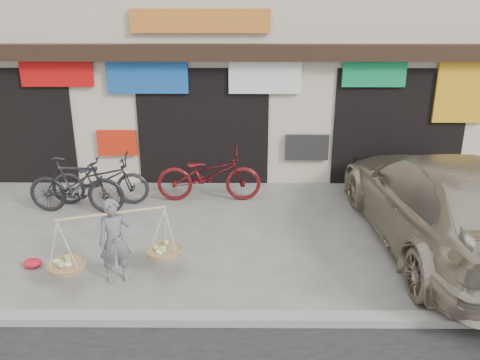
{
  "coord_description": "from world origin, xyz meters",
  "views": [
    {
      "loc": [
        0.92,
        -7.87,
        4.26
      ],
      "look_at": [
        0.87,
        0.9,
        1.02
      ],
      "focal_mm": 38.0,
      "sensor_mm": 36.0,
      "label": 1
    }
  ],
  "objects_px": {
    "bike_0": "(100,180)",
    "bike_2": "(209,175)",
    "street_vendor": "(115,245)",
    "suv": "(444,202)",
    "bike_1": "(76,185)"
  },
  "relations": [
    {
      "from": "bike_0",
      "to": "bike_2",
      "type": "relative_size",
      "value": 0.92
    },
    {
      "from": "bike_1",
      "to": "bike_0",
      "type": "bearing_deg",
      "value": -32.44
    },
    {
      "from": "street_vendor",
      "to": "bike_2",
      "type": "xyz_separation_m",
      "value": [
        1.23,
        3.31,
        -0.03
      ]
    },
    {
      "from": "bike_1",
      "to": "suv",
      "type": "relative_size",
      "value": 0.33
    },
    {
      "from": "bike_2",
      "to": "bike_1",
      "type": "bearing_deg",
      "value": 103.35
    },
    {
      "from": "bike_2",
      "to": "suv",
      "type": "distance_m",
      "value": 4.74
    },
    {
      "from": "street_vendor",
      "to": "bike_0",
      "type": "height_order",
      "value": "street_vendor"
    },
    {
      "from": "bike_1",
      "to": "bike_2",
      "type": "relative_size",
      "value": 0.89
    },
    {
      "from": "suv",
      "to": "bike_2",
      "type": "bearing_deg",
      "value": -29.52
    },
    {
      "from": "bike_0",
      "to": "suv",
      "type": "bearing_deg",
      "value": -106.94
    },
    {
      "from": "bike_0",
      "to": "suv",
      "type": "xyz_separation_m",
      "value": [
        6.53,
        -1.89,
        0.3
      ]
    },
    {
      "from": "bike_0",
      "to": "suv",
      "type": "relative_size",
      "value": 0.35
    },
    {
      "from": "bike_2",
      "to": "bike_0",
      "type": "bearing_deg",
      "value": 94.05
    },
    {
      "from": "bike_0",
      "to": "bike_1",
      "type": "bearing_deg",
      "value": 142.49
    },
    {
      "from": "street_vendor",
      "to": "bike_1",
      "type": "bearing_deg",
      "value": 100.07
    }
  ]
}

